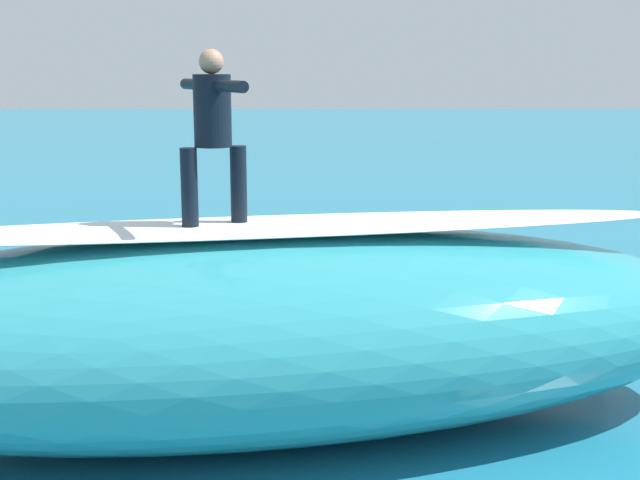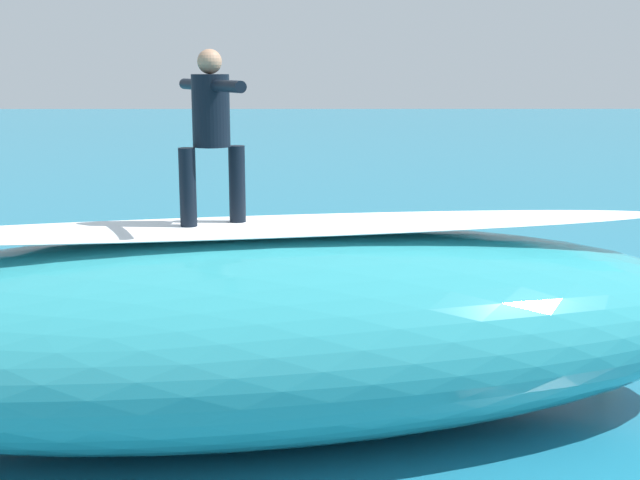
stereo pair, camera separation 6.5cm
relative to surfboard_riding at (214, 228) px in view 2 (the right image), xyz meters
The scene contains 9 objects.
ground_plane 3.23m from the surfboard_riding, 111.12° to the right, with size 120.00×120.00×0.00m, color teal.
wave_crest 1.08m from the surfboard_riding, behind, with size 9.35×3.05×1.91m, color teal.
wave_foam_lip 0.41m from the surfboard_riding, behind, with size 7.94×1.07×0.08m, color white.
surfboard_riding is the anchor object (origin of this frame).
surfer_riding 0.94m from the surfboard_riding, 90.00° to the right, with size 0.74×1.35×1.54m.
surfboard_paddling 5.07m from the surfboard_riding, 114.40° to the right, with size 2.45×0.54×0.06m, color #E0563D.
surfer_paddling 5.13m from the surfboard_riding, 114.96° to the right, with size 1.37×1.35×0.31m.
buoy_marker 5.55m from the surfboard_riding, 149.53° to the right, with size 0.60×0.60×1.02m.
foam_patch_mid 6.25m from the surfboard_riding, 62.59° to the right, with size 0.50×0.34×0.12m, color white.
Camera 2 is at (0.01, 9.89, 3.38)m, focal length 47.44 mm.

